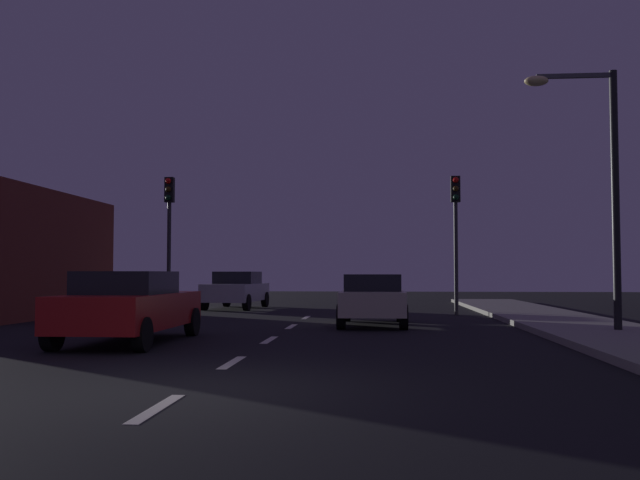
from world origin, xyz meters
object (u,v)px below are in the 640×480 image
Objects in this scene: car_stopped_ahead at (373,299)px; car_adjacent_lane at (130,306)px; traffic_signal_right at (456,217)px; street_lamp_right at (598,171)px; traffic_signal_left at (169,218)px; car_oncoming_far at (236,290)px.

car_stopped_ahead is 0.92× the size of car_adjacent_lane.
street_lamp_right is (2.41, -7.77, 0.42)m from traffic_signal_right.
traffic_signal_left is 4.97m from car_oncoming_far.
street_lamp_right reaches higher than car_oncoming_far.
car_oncoming_far is at bearing 66.76° from traffic_signal_left.
street_lamp_right is (10.87, -11.64, 3.02)m from car_oncoming_far.
street_lamp_right is at bearing -46.96° from car_oncoming_far.
traffic_signal_right is 13.10m from car_adjacent_lane.
traffic_signal_left is at bearing 146.12° from car_stopped_ahead.
traffic_signal_left is 1.09× the size of car_adjacent_lane.
traffic_signal_left reaches higher than traffic_signal_right.
street_lamp_right is (10.21, 2.42, 3.03)m from car_adjacent_lane.
car_adjacent_lane is (-7.80, -10.19, -2.61)m from traffic_signal_right.
car_oncoming_far reaches higher than car_adjacent_lane.
car_adjacent_lane is at bearing -87.31° from car_oncoming_far.
car_stopped_ahead is at bearing 46.74° from car_adjacent_lane.
traffic_signal_right is 1.16× the size of car_stopped_ahead.
car_adjacent_lane reaches higher than car_stopped_ahead.
street_lamp_right is at bearing -31.80° from traffic_signal_left.
car_adjacent_lane is 0.73× the size of street_lamp_right.
car_adjacent_lane is 14.08m from car_oncoming_far.
car_stopped_ahead is 10.43m from car_oncoming_far.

